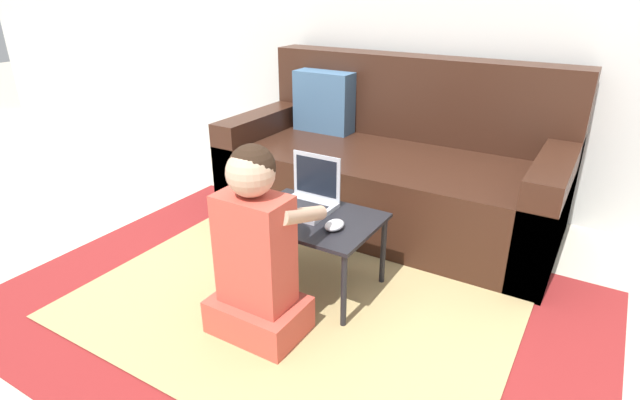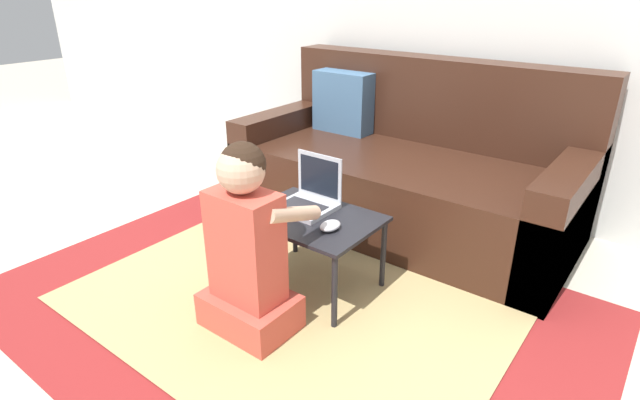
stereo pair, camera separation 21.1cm
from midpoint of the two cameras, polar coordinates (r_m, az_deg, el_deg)
name	(u,v)px [view 1 (the left image)]	position (r m, az deg, el deg)	size (l,w,h in m)	color
ground_plane	(288,312)	(2.13, -6.64, -12.71)	(16.00, 16.00, 0.00)	beige
area_rug	(290,307)	(2.15, -6.35, -12.11)	(2.44, 1.71, 0.01)	maroon
couch	(392,168)	(2.82, 6.08, 3.59)	(1.80, 0.87, 0.88)	#381E14
laptop_desk	(313,225)	(2.12, -3.68, -2.92)	(0.55, 0.41, 0.35)	black
laptop	(307,200)	(2.17, -4.28, -0.06)	(0.24, 0.22, 0.23)	#B7BCC6
computer_mouse	(334,225)	(1.99, -1.37, -2.96)	(0.07, 0.10, 0.03)	silver
person_seated	(256,253)	(1.86, -10.55, -6.11)	(0.35, 0.39, 0.76)	#CC4C3D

